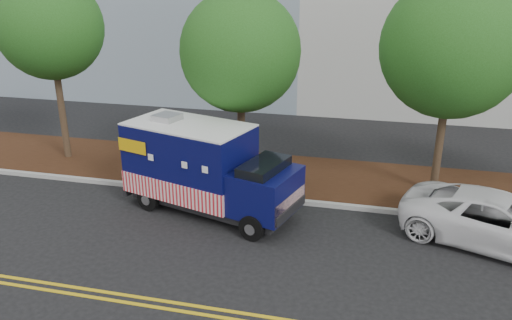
# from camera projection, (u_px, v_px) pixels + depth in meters

# --- Properties ---
(ground) EXTENTS (120.00, 120.00, 0.00)m
(ground) POSITION_uv_depth(u_px,v_px,m) (175.00, 210.00, 15.91)
(ground) COLOR black
(ground) RESTS_ON ground
(curb) EXTENTS (120.00, 0.18, 0.15)m
(curb) POSITION_uv_depth(u_px,v_px,m) (190.00, 191.00, 17.16)
(curb) COLOR #9E9E99
(curb) RESTS_ON ground
(mulch_strip) EXTENTS (120.00, 4.00, 0.15)m
(mulch_strip) POSITION_uv_depth(u_px,v_px,m) (210.00, 169.00, 19.07)
(mulch_strip) COLOR black
(mulch_strip) RESTS_ON ground
(centerline_near) EXTENTS (120.00, 0.10, 0.01)m
(centerline_near) POSITION_uv_depth(u_px,v_px,m) (104.00, 292.00, 11.86)
(centerline_near) COLOR gold
(centerline_near) RESTS_ON ground
(centerline_far) EXTENTS (120.00, 0.10, 0.01)m
(centerline_far) POSITION_uv_depth(u_px,v_px,m) (99.00, 298.00, 11.63)
(centerline_far) COLOR gold
(centerline_far) RESTS_ON ground
(tree_a) EXTENTS (3.87, 3.87, 7.16)m
(tree_a) POSITION_uv_depth(u_px,v_px,m) (50.00, 27.00, 18.34)
(tree_a) COLOR #38281C
(tree_a) RESTS_ON ground
(tree_b) EXTENTS (4.02, 4.02, 6.68)m
(tree_b) POSITION_uv_depth(u_px,v_px,m) (240.00, 52.00, 16.41)
(tree_b) COLOR #38281C
(tree_b) RESTS_ON ground
(tree_c) EXTENTS (4.42, 4.42, 7.18)m
(tree_c) POSITION_uv_depth(u_px,v_px,m) (453.00, 47.00, 15.27)
(tree_c) COLOR #38281C
(tree_c) RESTS_ON ground
(sign_post) EXTENTS (0.06, 0.06, 2.40)m
(sign_post) POSITION_uv_depth(u_px,v_px,m) (135.00, 154.00, 17.34)
(sign_post) COLOR #473828
(sign_post) RESTS_ON ground
(food_truck) EXTENTS (5.95, 3.53, 2.96)m
(food_truck) POSITION_uv_depth(u_px,v_px,m) (203.00, 170.00, 15.54)
(food_truck) COLOR black
(food_truck) RESTS_ON ground
(white_car) EXTENTS (5.71, 4.03, 1.45)m
(white_car) POSITION_uv_depth(u_px,v_px,m) (499.00, 221.00, 13.69)
(white_car) COLOR silver
(white_car) RESTS_ON ground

